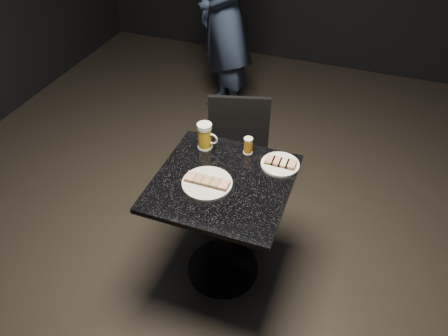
# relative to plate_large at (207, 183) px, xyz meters

# --- Properties ---
(floor) EXTENTS (6.00, 6.00, 0.00)m
(floor) POSITION_rel_plate_large_xyz_m (0.06, 0.05, -0.76)
(floor) COLOR black
(floor) RESTS_ON ground
(plate_large) EXTENTS (0.26, 0.26, 0.01)m
(plate_large) POSITION_rel_plate_large_xyz_m (0.00, 0.00, 0.00)
(plate_large) COLOR silver
(plate_large) RESTS_ON table
(plate_small) EXTENTS (0.21, 0.21, 0.01)m
(plate_small) POSITION_rel_plate_large_xyz_m (0.31, 0.28, 0.00)
(plate_small) COLOR white
(plate_small) RESTS_ON table
(patron) EXTENTS (0.79, 0.79, 1.85)m
(patron) POSITION_rel_plate_large_xyz_m (-0.56, 1.77, 0.17)
(patron) COLOR #202C4E
(patron) RESTS_ON floor
(table) EXTENTS (0.70, 0.70, 0.75)m
(table) POSITION_rel_plate_large_xyz_m (0.06, 0.05, -0.25)
(table) COLOR black
(table) RESTS_ON floor
(beer_mug) EXTENTS (0.12, 0.08, 0.16)m
(beer_mug) POSITION_rel_plate_large_xyz_m (-0.13, 0.29, 0.07)
(beer_mug) COLOR silver
(beer_mug) RESTS_ON table
(beer_tumbler) EXTENTS (0.05, 0.05, 0.10)m
(beer_tumbler) POSITION_rel_plate_large_xyz_m (0.12, 0.32, 0.04)
(beer_tumbler) COLOR silver
(beer_tumbler) RESTS_ON table
(chair) EXTENTS (0.49, 0.49, 0.87)m
(chair) POSITION_rel_plate_large_xyz_m (-0.03, 0.58, -0.26)
(chair) COLOR black
(chair) RESTS_ON floor
(canapes_on_plate_large) EXTENTS (0.23, 0.07, 0.02)m
(canapes_on_plate_large) POSITION_rel_plate_large_xyz_m (0.00, 0.00, 0.02)
(canapes_on_plate_large) COLOR #4C3521
(canapes_on_plate_large) RESTS_ON plate_large
(canapes_on_plate_small) EXTENTS (0.17, 0.07, 0.02)m
(canapes_on_plate_small) POSITION_rel_plate_large_xyz_m (0.31, 0.28, 0.02)
(canapes_on_plate_small) COLOR #4C3521
(canapes_on_plate_small) RESTS_ON plate_small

